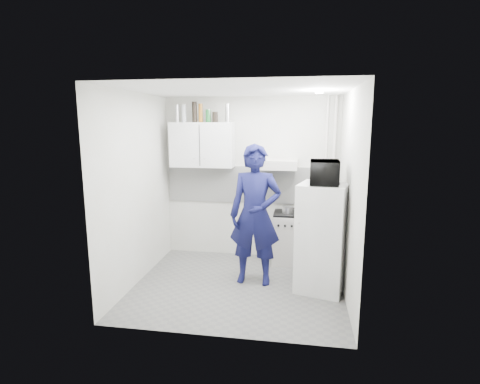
# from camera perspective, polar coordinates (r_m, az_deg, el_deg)

# --- Properties ---
(floor) EXTENTS (2.80, 2.80, 0.00)m
(floor) POSITION_cam_1_polar(r_m,az_deg,el_deg) (5.28, -0.30, -14.09)
(floor) COLOR #535353
(floor) RESTS_ON ground
(ceiling) EXTENTS (2.80, 2.80, 0.00)m
(ceiling) POSITION_cam_1_polar(r_m,az_deg,el_deg) (4.81, -0.33, 15.33)
(ceiling) COLOR white
(ceiling) RESTS_ON wall_back
(wall_back) EXTENTS (2.80, 0.00, 2.80)m
(wall_back) POSITION_cam_1_polar(r_m,az_deg,el_deg) (6.10, 1.62, 2.08)
(wall_back) COLOR silver
(wall_back) RESTS_ON floor
(wall_left) EXTENTS (0.00, 2.60, 2.60)m
(wall_left) POSITION_cam_1_polar(r_m,az_deg,el_deg) (5.29, -15.46, 0.38)
(wall_left) COLOR silver
(wall_left) RESTS_ON floor
(wall_right) EXTENTS (0.00, 2.60, 2.60)m
(wall_right) POSITION_cam_1_polar(r_m,az_deg,el_deg) (4.85, 16.22, -0.56)
(wall_right) COLOR silver
(wall_right) RESTS_ON floor
(person) EXTENTS (0.71, 0.48, 1.92)m
(person) POSITION_cam_1_polar(r_m,az_deg,el_deg) (5.10, 2.33, -3.51)
(person) COLOR #0F103B
(person) RESTS_ON floor
(stove) EXTENTS (0.49, 0.49, 0.79)m
(stove) POSITION_cam_1_polar(r_m,az_deg,el_deg) (6.01, 7.40, -7.03)
(stove) COLOR beige
(stove) RESTS_ON floor
(fridge) EXTENTS (0.72, 0.72, 1.43)m
(fridge) POSITION_cam_1_polar(r_m,az_deg,el_deg) (5.04, 12.36, -6.82)
(fridge) COLOR white
(fridge) RESTS_ON floor
(stove_top) EXTENTS (0.47, 0.47, 0.03)m
(stove_top) POSITION_cam_1_polar(r_m,az_deg,el_deg) (5.90, 7.50, -3.25)
(stove_top) COLOR black
(stove_top) RESTS_ON stove
(saucepan) EXTENTS (0.17, 0.17, 0.09)m
(saucepan) POSITION_cam_1_polar(r_m,az_deg,el_deg) (5.86, 7.24, -2.71)
(saucepan) COLOR silver
(saucepan) RESTS_ON stove_top
(microwave) EXTENTS (0.54, 0.38, 0.30)m
(microwave) POSITION_cam_1_polar(r_m,az_deg,el_deg) (4.86, 12.76, 2.95)
(microwave) COLOR black
(microwave) RESTS_ON fridge
(bottle_a) EXTENTS (0.06, 0.06, 0.27)m
(bottle_a) POSITION_cam_1_polar(r_m,az_deg,el_deg) (6.12, -9.55, 11.71)
(bottle_a) COLOR silver
(bottle_a) RESTS_ON upper_cabinet
(bottle_b) EXTENTS (0.07, 0.07, 0.27)m
(bottle_b) POSITION_cam_1_polar(r_m,az_deg,el_deg) (6.09, -8.56, 11.74)
(bottle_b) COLOR #B2B7BC
(bottle_b) RESTS_ON upper_cabinet
(bottle_c) EXTENTS (0.08, 0.08, 0.32)m
(bottle_c) POSITION_cam_1_polar(r_m,az_deg,el_deg) (6.04, -6.95, 12.00)
(bottle_c) COLOR black
(bottle_c) RESTS_ON upper_cabinet
(bottle_d) EXTENTS (0.06, 0.06, 0.29)m
(bottle_d) POSITION_cam_1_polar(r_m,az_deg,el_deg) (6.01, -6.02, 11.88)
(bottle_d) COLOR brown
(bottle_d) RESTS_ON upper_cabinet
(canister_a) EXTENTS (0.08, 0.08, 0.20)m
(canister_a) POSITION_cam_1_polar(r_m,az_deg,el_deg) (5.98, -4.86, 11.48)
(canister_a) COLOR #144C1E
(canister_a) RESTS_ON upper_cabinet
(canister_b) EXTENTS (0.08, 0.08, 0.16)m
(canister_b) POSITION_cam_1_polar(r_m,az_deg,el_deg) (5.95, -3.82, 11.32)
(canister_b) COLOR black
(canister_b) RESTS_ON upper_cabinet
(bottle_e) EXTENTS (0.07, 0.07, 0.28)m
(bottle_e) POSITION_cam_1_polar(r_m,az_deg,el_deg) (5.91, -1.92, 11.92)
(bottle_e) COLOR silver
(bottle_e) RESTS_ON upper_cabinet
(upper_cabinet) EXTENTS (1.00, 0.35, 0.70)m
(upper_cabinet) POSITION_cam_1_polar(r_m,az_deg,el_deg) (6.01, -5.73, 7.18)
(upper_cabinet) COLOR white
(upper_cabinet) RESTS_ON wall_back
(range_hood) EXTENTS (0.60, 0.50, 0.14)m
(range_hood) POSITION_cam_1_polar(r_m,az_deg,el_deg) (5.77, 5.75, 4.25)
(range_hood) COLOR beige
(range_hood) RESTS_ON wall_back
(backsplash) EXTENTS (2.74, 0.03, 0.60)m
(backsplash) POSITION_cam_1_polar(r_m,az_deg,el_deg) (6.10, 1.60, 1.13)
(backsplash) COLOR white
(backsplash) RESTS_ON wall_back
(pipe_a) EXTENTS (0.05, 0.05, 2.60)m
(pipe_a) POSITION_cam_1_polar(r_m,az_deg,el_deg) (5.99, 13.95, 1.61)
(pipe_a) COLOR beige
(pipe_a) RESTS_ON floor
(pipe_b) EXTENTS (0.04, 0.04, 2.60)m
(pipe_b) POSITION_cam_1_polar(r_m,az_deg,el_deg) (5.98, 12.80, 1.65)
(pipe_b) COLOR beige
(pipe_b) RESTS_ON floor
(ceiling_spot_fixture) EXTENTS (0.10, 0.10, 0.02)m
(ceiling_spot_fixture) POSITION_cam_1_polar(r_m,az_deg,el_deg) (4.95, 11.97, 14.63)
(ceiling_spot_fixture) COLOR white
(ceiling_spot_fixture) RESTS_ON ceiling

